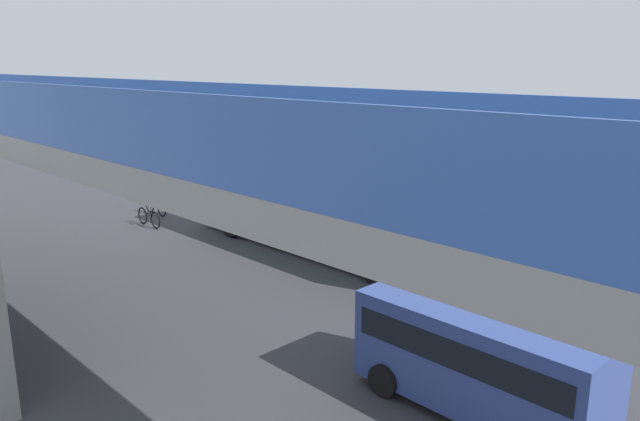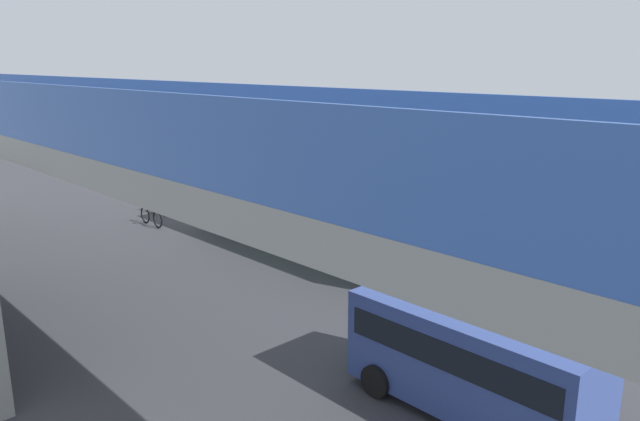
{
  "view_description": "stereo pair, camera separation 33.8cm",
  "coord_description": "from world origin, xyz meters",
  "px_view_note": "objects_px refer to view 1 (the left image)",
  "views": [
    {
      "loc": [
        -14.01,
        15.15,
        6.6
      ],
      "look_at": [
        0.53,
        0.89,
        1.6
      ],
      "focal_mm": 33.87,
      "sensor_mm": 36.0,
      "label": 1
    },
    {
      "loc": [
        -14.24,
        14.91,
        6.6
      ],
      "look_at": [
        0.53,
        0.89,
        1.6
      ],
      "focal_mm": 33.87,
      "sensor_mm": 36.0,
      "label": 2
    }
  ],
  "objects_px": {
    "parked_van": "(481,353)",
    "traffic_sign": "(556,221)",
    "bicycle_green": "(156,206)",
    "city_bus": "(321,199)",
    "bicycle_black": "(149,217)"
  },
  "relations": [
    {
      "from": "parked_van",
      "to": "traffic_sign",
      "type": "height_order",
      "value": "traffic_sign"
    },
    {
      "from": "parked_van",
      "to": "bicycle_green",
      "type": "height_order",
      "value": "parked_van"
    },
    {
      "from": "city_bus",
      "to": "bicycle_green",
      "type": "xyz_separation_m",
      "value": [
        8.91,
        1.59,
        -1.51
      ]
    },
    {
      "from": "city_bus",
      "to": "traffic_sign",
      "type": "bearing_deg",
      "value": -156.88
    },
    {
      "from": "city_bus",
      "to": "bicycle_black",
      "type": "height_order",
      "value": "city_bus"
    },
    {
      "from": "bicycle_green",
      "to": "traffic_sign",
      "type": "xyz_separation_m",
      "value": [
        -16.08,
        -4.65,
        1.52
      ]
    },
    {
      "from": "city_bus",
      "to": "parked_van",
      "type": "distance_m",
      "value": 10.73
    },
    {
      "from": "city_bus",
      "to": "traffic_sign",
      "type": "distance_m",
      "value": 7.8
    },
    {
      "from": "bicycle_black",
      "to": "bicycle_green",
      "type": "bearing_deg",
      "value": -37.33
    },
    {
      "from": "parked_van",
      "to": "bicycle_black",
      "type": "relative_size",
      "value": 2.71
    },
    {
      "from": "bicycle_green",
      "to": "traffic_sign",
      "type": "height_order",
      "value": "traffic_sign"
    },
    {
      "from": "traffic_sign",
      "to": "bicycle_green",
      "type": "bearing_deg",
      "value": 16.13
    },
    {
      "from": "parked_van",
      "to": "bicycle_green",
      "type": "bearing_deg",
      "value": -10.53
    },
    {
      "from": "bicycle_black",
      "to": "traffic_sign",
      "type": "distance_m",
      "value": 15.72
    },
    {
      "from": "bicycle_black",
      "to": "parked_van",
      "type": "bearing_deg",
      "value": 172.48
    }
  ]
}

